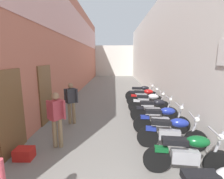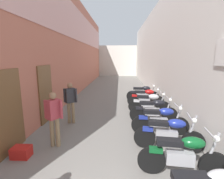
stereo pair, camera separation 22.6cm
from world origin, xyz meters
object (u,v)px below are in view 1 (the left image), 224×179
motorcycle_eighth (142,93)px  motorcycle_sixth (149,102)px  pedestrian_further_down (71,100)px  pedestrian_mid_alley (56,116)px  motorcycle_fifth (154,109)px  motorcycle_fourth (162,119)px  plastic_crate (24,154)px  motorcycle_second (188,153)px  motorcycle_third (172,132)px  motorcycle_seventh (145,97)px

motorcycle_eighth → motorcycle_sixth: bearing=-90.0°
pedestrian_further_down → pedestrian_mid_alley: bearing=-88.7°
motorcycle_fifth → motorcycle_eighth: same height
motorcycle_fifth → motorcycle_eighth: 3.16m
motorcycle_fourth → motorcycle_eighth: same height
motorcycle_fourth → plastic_crate: size_ratio=4.21×
motorcycle_eighth → plastic_crate: bearing=-123.6°
motorcycle_fourth → pedestrian_further_down: pedestrian_further_down is taller
plastic_crate → motorcycle_sixth: bearing=43.4°
motorcycle_second → motorcycle_fifth: size_ratio=1.00×
motorcycle_eighth → pedestrian_mid_alley: bearing=-121.5°
motorcycle_fourth → motorcycle_fifth: same height
motorcycle_eighth → plastic_crate: motorcycle_eighth is taller
motorcycle_third → motorcycle_fifth: (0.00, 2.05, 0.00)m
motorcycle_fifth → motorcycle_sixth: (-0.00, 1.03, 0.00)m
motorcycle_second → motorcycle_fifth: (0.00, 3.07, 0.00)m
motorcycle_eighth → pedestrian_further_down: size_ratio=1.18×
motorcycle_third → plastic_crate: (-3.80, -0.51, -0.36)m
motorcycle_third → motorcycle_sixth: bearing=90.0°
motorcycle_sixth → pedestrian_further_down: 3.46m
motorcycle_second → motorcycle_eighth: (0.00, 6.23, 0.00)m
pedestrian_further_down → plastic_crate: (-0.61, -2.31, -0.78)m
motorcycle_fourth → motorcycle_seventh: same height
motorcycle_third → motorcycle_seventh: size_ratio=1.00×
motorcycle_fifth → pedestrian_mid_alley: pedestrian_mid_alley is taller
motorcycle_third → motorcycle_sixth: same height
motorcycle_second → plastic_crate: (-3.80, 0.51, -0.36)m
pedestrian_further_down → motorcycle_second: bearing=-41.6°
motorcycle_fifth → motorcycle_seventh: bearing=90.0°
motorcycle_second → pedestrian_further_down: size_ratio=1.18×
motorcycle_eighth → plastic_crate: (-3.80, -5.72, -0.36)m
motorcycle_fifth → pedestrian_further_down: (-3.18, -0.24, 0.42)m
motorcycle_fourth → motorcycle_seventh: size_ratio=1.00×
pedestrian_further_down → motorcycle_sixth: bearing=21.8°
motorcycle_second → motorcycle_third: bearing=90.0°
motorcycle_eighth → motorcycle_third: bearing=-90.0°
motorcycle_sixth → pedestrian_mid_alley: 4.37m
motorcycle_second → plastic_crate: size_ratio=4.20×
motorcycle_third → pedestrian_mid_alley: 3.17m
plastic_crate → pedestrian_mid_alley: bearing=42.1°
motorcycle_fifth → motorcycle_sixth: same height
motorcycle_fourth → motorcycle_seventh: 3.20m
motorcycle_seventh → motorcycle_eighth: same height
motorcycle_sixth → pedestrian_mid_alley: size_ratio=1.17×
pedestrian_further_down → motorcycle_seventh: bearing=36.7°
pedestrian_further_down → motorcycle_fourth: bearing=-14.5°
pedestrian_further_down → plastic_crate: 2.52m
motorcycle_sixth → motorcycle_eighth: size_ratio=0.99×
motorcycle_second → pedestrian_mid_alley: size_ratio=1.18×
motorcycle_seventh → pedestrian_mid_alley: bearing=-127.5°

